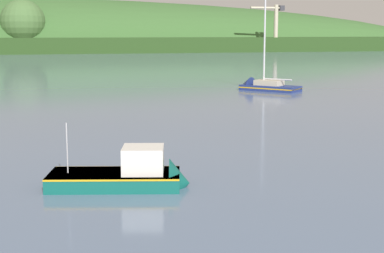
% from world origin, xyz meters
% --- Properties ---
extents(dockside_crane, '(12.91, 3.47, 17.20)m').
position_xyz_m(dockside_crane, '(65.83, 206.32, 8.23)').
color(dockside_crane, '#4C4C51').
rests_on(dockside_crane, ground).
extents(sailboat_near_mooring, '(7.54, 7.99, 13.79)m').
position_xyz_m(sailboat_near_mooring, '(11.87, 72.27, 0.27)').
color(sailboat_near_mooring, navy).
rests_on(sailboat_near_mooring, ground).
extents(fishing_boat_moored, '(6.78, 3.75, 3.96)m').
position_xyz_m(fishing_boat_moored, '(-9.51, 30.99, 0.38)').
color(fishing_boat_moored, '#0F564C').
rests_on(fishing_boat_moored, ground).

